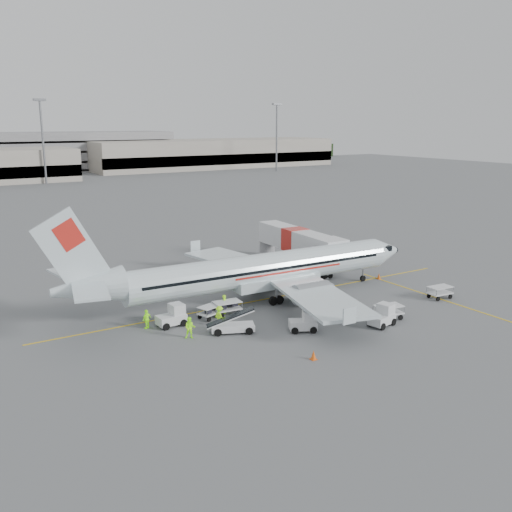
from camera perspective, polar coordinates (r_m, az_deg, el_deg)
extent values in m
plane|color=#56595B|center=(54.43, 1.11, -4.31)|extent=(360.00, 360.00, 0.00)
cube|color=yellow|center=(54.43, 1.11, -4.30)|extent=(44.00, 0.20, 0.01)
cube|color=yellow|center=(57.59, 17.39, -3.94)|extent=(0.20, 20.00, 0.01)
cone|color=#E8560F|center=(62.48, 12.19, -1.97)|extent=(0.40, 0.40, 0.65)
cone|color=#E8560F|center=(64.10, -2.72, -1.27)|extent=(0.42, 0.42, 0.69)
cone|color=#E8560F|center=(41.19, 5.77, -9.81)|extent=(0.43, 0.43, 0.70)
imported|color=#A1FF17|center=(50.32, -3.14, -4.82)|extent=(0.68, 0.73, 1.68)
imported|color=#A1FF17|center=(44.84, -6.62, -7.15)|extent=(1.06, 0.99, 1.73)
imported|color=#A1FF17|center=(47.31, -3.67, -6.00)|extent=(0.78, 1.18, 1.70)
imported|color=#A1FF17|center=(47.49, -10.86, -6.21)|extent=(1.01, 0.77, 1.60)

